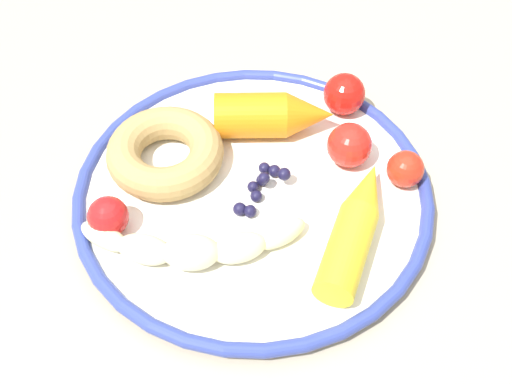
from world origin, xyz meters
The scene contains 11 objects.
dining_table centered at (0.00, 0.00, 0.67)m, with size 0.91×0.96×0.77m.
plate centered at (0.00, 0.00, 0.78)m, with size 0.32×0.32×0.02m.
banana centered at (0.05, -0.06, 0.80)m, with size 0.08×0.19×0.03m.
carrot_orange centered at (-0.07, 0.04, 0.80)m, with size 0.07×0.12×0.04m.
carrot_yellow centered at (0.07, 0.07, 0.80)m, with size 0.13×0.11×0.03m.
donut centered at (-0.05, -0.07, 0.80)m, with size 0.11×0.11×0.03m, color tan.
blueberry_pile centered at (0.00, 0.01, 0.79)m, with size 0.05×0.06×0.02m.
tomato_near centered at (-0.08, 0.11, 0.80)m, with size 0.04×0.04×0.04m, color red.
tomato_mid centered at (-0.01, 0.09, 0.80)m, with size 0.04×0.04×0.04m, color red.
tomato_far centered at (0.01, -0.13, 0.80)m, with size 0.03×0.03×0.03m, color red.
tomato_extra centered at (0.02, 0.13, 0.80)m, with size 0.03×0.03×0.03m, color red.
Camera 1 is at (0.36, -0.09, 1.24)m, focal length 46.56 mm.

